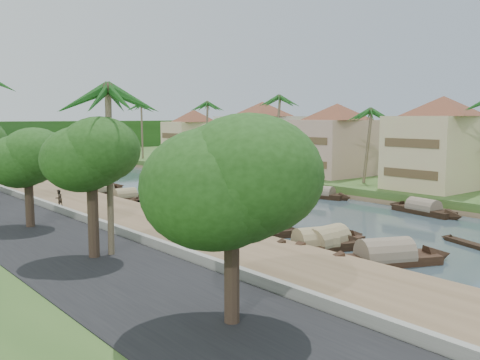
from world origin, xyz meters
TOP-DOWN VIEW (x-y plane):
  - ground at (0.00, 0.00)m, footprint 220.00×220.00m
  - left_bank at (-16.00, 20.00)m, footprint 10.00×180.00m
  - right_bank at (19.00, 20.00)m, footprint 16.00×180.00m
  - retaining_wall at (-20.20, 20.00)m, footprint 0.40×180.00m
  - far_right_fill at (56.00, 20.00)m, footprint 60.00×220.00m
  - bridge at (0.00, 72.00)m, footprint 28.00×4.00m
  - building_near at (18.99, -2.00)m, footprint 14.85×14.85m
  - building_mid at (19.99, 14.00)m, footprint 14.11×14.11m
  - building_far at (18.99, 28.00)m, footprint 15.59×15.59m
  - building_distant at (19.99, 48.00)m, footprint 12.62×12.62m
  - sampan_0 at (-8.62, -14.41)m, footprint 9.57×5.78m
  - sampan_1 at (-9.37, -9.28)m, footprint 8.24×4.38m
  - sampan_2 at (-8.42, -9.47)m, footprint 9.15×2.47m
  - sampan_3 at (-9.77, -4.03)m, footprint 7.21×3.61m
  - sampan_4 at (-9.02, 1.59)m, footprint 6.27×3.11m
  - sampan_5 at (-8.64, 6.79)m, footprint 7.52×2.26m
  - sampan_6 at (-9.08, 7.68)m, footprint 7.54×2.41m
  - sampan_7 at (-8.96, 8.44)m, footprint 6.42×3.20m
  - sampan_8 at (-8.18, 13.68)m, footprint 7.25×5.35m
  - sampan_9 at (-8.26, 14.21)m, footprint 8.11×1.92m
  - sampan_10 at (-9.25, 18.80)m, footprint 6.95×1.84m
  - sampan_11 at (-9.25, 24.88)m, footprint 7.84×4.12m
  - sampan_12 at (-8.99, 28.86)m, footprint 9.34×3.26m
  - sampan_13 at (-9.30, 29.46)m, footprint 7.99×4.30m
  - sampan_14 at (8.89, -6.24)m, footprint 2.89×8.90m
  - sampan_15 at (8.93, 6.40)m, footprint 2.91×7.23m
  - sampan_16 at (8.77, 25.71)m, footprint 3.85×7.68m
  - canoe_0 at (0.06, -15.32)m, footprint 2.47×5.54m
  - canoe_1 at (-6.95, -0.99)m, footprint 5.33×1.51m
  - canoe_2 at (-10.32, 21.04)m, footprint 5.70×3.42m
  - palm_1 at (16.00, 6.05)m, footprint 3.20×3.20m
  - palm_2 at (15.00, 20.72)m, footprint 3.20×3.20m
  - palm_3 at (16.00, 38.65)m, footprint 3.20×3.20m
  - palm_4 at (-23.00, -6.28)m, footprint 3.20×3.20m
  - palm_7 at (14.00, 56.54)m, footprint 3.20×3.20m
  - tree_0 at (-24.00, -18.46)m, footprint 5.54×5.54m
  - tree_1 at (-24.00, -6.20)m, footprint 4.41×4.41m
  - tree_2 at (-24.00, 4.44)m, footprint 4.56×4.56m
  - tree_6 at (24.00, 31.40)m, footprint 4.59×4.59m
  - person_near at (-13.80, -3.52)m, footprint 0.65×0.58m
  - person_far at (-17.97, 15.02)m, footprint 0.95×0.87m

SIDE VIEW (x-z plane):
  - ground at x=0.00m, z-range 0.00..0.00m
  - canoe_1 at x=-6.95m, z-range -0.33..0.53m
  - canoe_0 at x=0.06m, z-range -0.27..0.47m
  - canoe_2 at x=-10.32m, z-range -0.33..0.53m
  - left_bank at x=-16.00m, z-range 0.00..0.80m
  - sampan_7 at x=-8.96m, z-range -0.48..1.28m
  - sampan_4 at x=-9.02m, z-range -0.50..1.31m
  - sampan_16 at x=8.77m, z-range -0.55..1.36m
  - sampan_15 at x=8.93m, z-range -0.56..1.38m
  - sampan_10 at x=-9.25m, z-range -0.56..1.38m
  - sampan_3 at x=-9.77m, z-range -0.57..1.39m
  - sampan_9 at x=-8.26m, z-range -0.62..1.44m
  - sampan_14 at x=8.89m, z-range -0.65..1.48m
  - sampan_12 at x=-8.99m, z-range -0.68..1.51m
  - sampan_13 at x=-9.30m, z-range -0.67..1.50m
  - sampan_11 at x=-9.25m, z-range -0.69..1.52m
  - sampan_6 at x=-9.08m, z-range -0.69..1.52m
  - sampan_8 at x=-8.18m, z-range -0.73..1.56m
  - sampan_2 at x=-8.42m, z-range -0.76..1.60m
  - sampan_5 at x=-8.64m, z-range -0.76..1.60m
  - sampan_1 at x=-9.37m, z-range -0.77..1.61m
  - sampan_0 at x=-8.62m, z-range -0.83..1.67m
  - far_right_fill at x=56.00m, z-range 0.00..1.15m
  - right_bank at x=19.00m, z-range 0.00..1.20m
  - retaining_wall at x=-20.20m, z-range 0.80..1.90m
  - person_near at x=-13.80m, z-range 0.80..2.28m
  - person_far at x=-17.97m, z-range 0.80..2.39m
  - bridge at x=0.00m, z-range 0.52..2.92m
  - building_distant at x=19.99m, z-range 1.28..10.48m
  - building_mid at x=19.99m, z-range 1.28..10.98m
  - tree_2 at x=-24.00m, z-range 2.81..9.56m
  - tree_6 at x=24.00m, z-range 2.74..9.77m
  - building_near at x=18.99m, z-range 1.28..11.48m
  - building_far at x=18.99m, z-range 1.28..11.48m
  - tree_0 at x=-24.00m, z-range 2.86..10.49m
  - tree_1 at x=-24.00m, z-range 3.22..10.73m
  - palm_1 at x=16.00m, z-range 4.59..14.83m
  - palm_4 at x=-23.00m, z-range 5.06..15.92m
  - palm_3 at x=16.00m, z-range 5.28..17.04m
  - palm_7 at x=14.00m, z-range 5.36..17.30m
  - palm_2 at x=15.00m, z-range 5.50..17.72m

